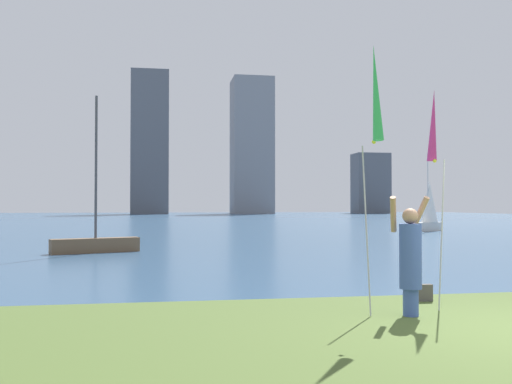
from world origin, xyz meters
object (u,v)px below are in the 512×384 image
Objects in this scene: kite_flag_left at (375,98)px; bag at (423,293)px; person at (410,257)px; sailboat_2 at (96,241)px; sailboat_4 at (429,207)px; kite_flag_right at (433,131)px.

kite_flag_left is 13.54× the size of bag.
sailboat_2 is (-6.04, 12.56, -0.50)m from person.
person is at bearing -117.07° from sailboat_4.
sailboat_2 is at bearing 121.07° from bag.
sailboat_2 reaches higher than person.
bag is at bearing -58.93° from sailboat_2.
sailboat_4 is (14.01, 26.39, -1.75)m from kite_flag_left.
bag is (1.42, 1.40, -3.14)m from kite_flag_left.
sailboat_4 is at bearing 63.26° from bag.
kite_flag_right is 28.76m from sailboat_4.
sailboat_2 reaches higher than sailboat_4.
person is 0.45× the size of kite_flag_left.
sailboat_4 is at bearing 48.82° from person.
kite_flag_right is at bearing -103.03° from bag.
bag is at bearing 76.97° from kite_flag_right.
kite_flag_left reaches higher than person.
sailboat_2 is at bearing 101.59° from person.
kite_flag_right is 14.05m from sailboat_2.
sailboat_2 is 1.11× the size of sailboat_4.
sailboat_4 reaches higher than bag.
bag is at bearing 44.61° from kite_flag_left.
person is 2.47m from kite_flag_left.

